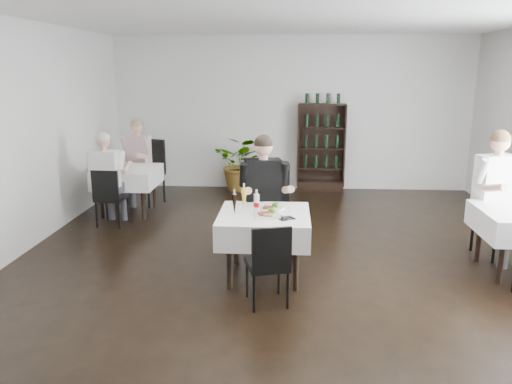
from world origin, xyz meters
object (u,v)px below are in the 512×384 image
wine_shelf (321,148)px  diner_main (264,189)px  potted_tree (242,164)px  main_table (264,226)px

wine_shelf → diner_main: 3.90m
wine_shelf → potted_tree: wine_shelf is taller
main_table → potted_tree: potted_tree is taller
wine_shelf → main_table: wine_shelf is taller
wine_shelf → potted_tree: size_ratio=1.60×
potted_tree → diner_main: size_ratio=0.69×
potted_tree → wine_shelf: bearing=4.2°
wine_shelf → main_table: size_ratio=1.70×
wine_shelf → potted_tree: 1.59m
main_table → diner_main: bearing=92.7°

